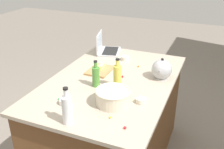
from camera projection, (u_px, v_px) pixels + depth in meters
name	position (u px, v px, depth m)	size (l,w,h in m)	color
island_counter	(112.00, 122.00, 2.50)	(1.58, 1.04, 0.90)	brown
laptop	(106.00, 48.00, 2.90)	(0.36, 0.30, 0.22)	#B7B7BC
mixing_bowl_large	(113.00, 97.00, 1.92)	(0.26, 0.26, 0.11)	beige
bottle_olive	(96.00, 76.00, 2.16)	(0.06, 0.06, 0.23)	#4C8C38
bottle_vinegar	(67.00, 109.00, 1.68)	(0.07, 0.07, 0.26)	white
bottle_oil	(117.00, 76.00, 2.14)	(0.07, 0.07, 0.25)	#DBC64C
kettle	(162.00, 70.00, 2.30)	(0.21, 0.18, 0.20)	#ADADB2
cutting_board	(100.00, 70.00, 2.46)	(0.27, 0.20, 0.02)	#AD7F4C
butter_stick_left	(101.00, 66.00, 2.48)	(0.11, 0.04, 0.04)	#F4E58C
ramekin_small	(141.00, 101.00, 1.95)	(0.08, 0.08, 0.04)	beige
ramekin_medium	(125.00, 58.00, 2.71)	(0.08, 0.08, 0.04)	beige
ramekin_wide	(65.00, 101.00, 1.93)	(0.08, 0.08, 0.04)	white
kitchen_timer	(162.00, 62.00, 2.56)	(0.07, 0.07, 0.08)	#B2B2B7
candy_2	(59.00, 99.00, 1.99)	(0.02, 0.02, 0.02)	green
candy_3	(122.00, 76.00, 2.34)	(0.02, 0.02, 0.02)	red
candy_4	(125.00, 128.00, 1.66)	(0.02, 0.02, 0.02)	red
candy_5	(138.00, 66.00, 2.55)	(0.02, 0.02, 0.02)	orange
candy_6	(110.00, 117.00, 1.77)	(0.01, 0.01, 0.01)	yellow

